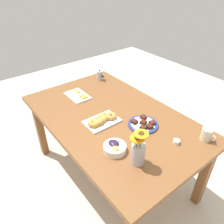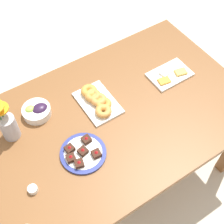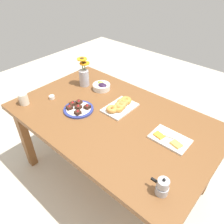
# 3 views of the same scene
# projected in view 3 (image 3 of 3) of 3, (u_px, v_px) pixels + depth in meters

# --- Properties ---
(ground_plane) EXTENTS (6.00, 6.00, 0.00)m
(ground_plane) POSITION_uv_depth(u_px,v_px,m) (112.00, 176.00, 2.14)
(ground_plane) COLOR beige
(dining_table) EXTENTS (1.60, 1.00, 0.74)m
(dining_table) POSITION_uv_depth(u_px,v_px,m) (112.00, 125.00, 1.75)
(dining_table) COLOR brown
(dining_table) RESTS_ON ground_plane
(coffee_mug) EXTENTS (0.11, 0.08, 0.10)m
(coffee_mug) POSITION_uv_depth(u_px,v_px,m) (23.00, 99.00, 1.80)
(coffee_mug) COLOR silver
(coffee_mug) RESTS_ON dining_table
(grape_bowl) EXTENTS (0.16, 0.16, 0.07)m
(grape_bowl) POSITION_uv_depth(u_px,v_px,m) (102.00, 86.00, 2.01)
(grape_bowl) COLOR white
(grape_bowl) RESTS_ON dining_table
(cheese_platter) EXTENTS (0.26, 0.17, 0.03)m
(cheese_platter) POSITION_uv_depth(u_px,v_px,m) (170.00, 139.00, 1.48)
(cheese_platter) COLOR white
(cheese_platter) RESTS_ON dining_table
(croissant_platter) EXTENTS (0.19, 0.29, 0.05)m
(croissant_platter) POSITION_uv_depth(u_px,v_px,m) (120.00, 106.00, 1.77)
(croissant_platter) COLOR white
(croissant_platter) RESTS_ON dining_table
(jam_cup_honey) EXTENTS (0.05, 0.05, 0.03)m
(jam_cup_honey) POSITION_uv_depth(u_px,v_px,m) (52.00, 97.00, 1.89)
(jam_cup_honey) COLOR white
(jam_cup_honey) RESTS_ON dining_table
(dessert_plate) EXTENTS (0.24, 0.24, 0.05)m
(dessert_plate) POSITION_uv_depth(u_px,v_px,m) (78.00, 109.00, 1.76)
(dessert_plate) COLOR navy
(dessert_plate) RESTS_ON dining_table
(flower_vase) EXTENTS (0.11, 0.11, 0.26)m
(flower_vase) POSITION_uv_depth(u_px,v_px,m) (84.00, 76.00, 2.03)
(flower_vase) COLOR #B2B2BC
(flower_vase) RESTS_ON dining_table
(moka_pot) EXTENTS (0.11, 0.07, 0.12)m
(moka_pot) POSITION_uv_depth(u_px,v_px,m) (162.00, 187.00, 1.13)
(moka_pot) COLOR #B7B7BC
(moka_pot) RESTS_ON dining_table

